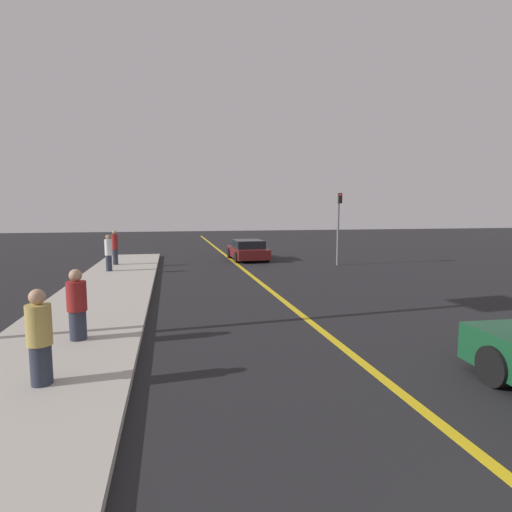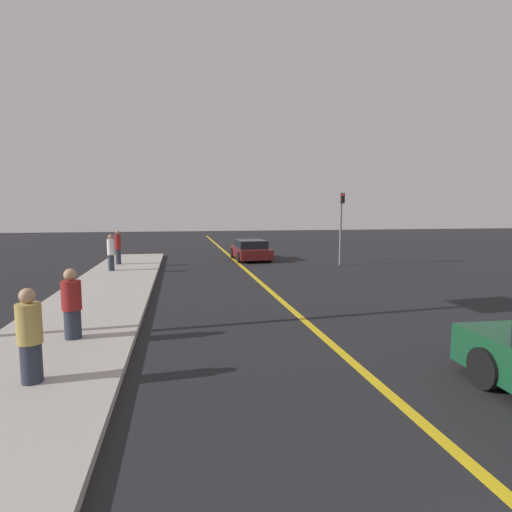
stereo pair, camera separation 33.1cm
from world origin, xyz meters
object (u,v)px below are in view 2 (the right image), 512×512
(pedestrian_by_sign, at_px, (118,247))
(pedestrian_mid_group, at_px, (72,304))
(car_ahead_center, at_px, (251,250))
(traffic_light, at_px, (341,221))
(pedestrian_far_standing, at_px, (111,253))
(pedestrian_near_curb, at_px, (30,336))

(pedestrian_by_sign, bearing_deg, pedestrian_mid_group, -86.30)
(car_ahead_center, relative_size, traffic_light, 1.01)
(pedestrian_mid_group, xyz_separation_m, traffic_light, (11.04, 11.21, 1.50))
(car_ahead_center, bearing_deg, pedestrian_far_standing, -153.10)
(pedestrian_by_sign, bearing_deg, pedestrian_near_curb, -87.13)
(pedestrian_far_standing, bearing_deg, pedestrian_by_sign, 90.13)
(pedestrian_far_standing, height_order, traffic_light, traffic_light)
(pedestrian_near_curb, distance_m, traffic_light, 17.58)
(car_ahead_center, xyz_separation_m, pedestrian_by_sign, (-7.49, -1.76, 0.47))
(car_ahead_center, relative_size, pedestrian_mid_group, 2.53)
(pedestrian_near_curb, relative_size, traffic_light, 0.40)
(traffic_light, bearing_deg, car_ahead_center, 142.01)
(pedestrian_near_curb, distance_m, pedestrian_far_standing, 12.90)
(pedestrian_near_curb, height_order, pedestrian_mid_group, pedestrian_near_curb)
(pedestrian_mid_group, relative_size, pedestrian_far_standing, 0.91)
(car_ahead_center, height_order, pedestrian_by_sign, pedestrian_by_sign)
(car_ahead_center, relative_size, pedestrian_near_curb, 2.51)
(pedestrian_by_sign, bearing_deg, pedestrian_far_standing, -89.87)
(pedestrian_near_curb, xyz_separation_m, pedestrian_far_standing, (-0.76, 12.88, 0.08))
(car_ahead_center, bearing_deg, pedestrian_by_sign, -168.54)
(pedestrian_far_standing, distance_m, pedestrian_by_sign, 2.33)
(pedestrian_far_standing, bearing_deg, pedestrian_mid_group, -85.51)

